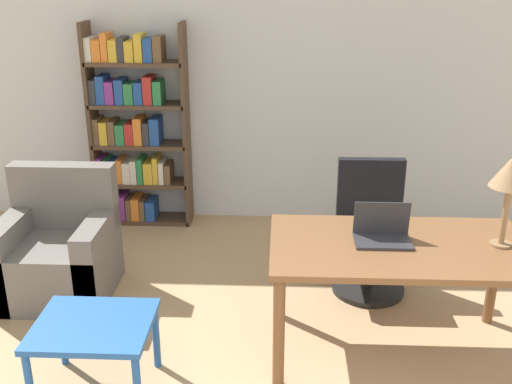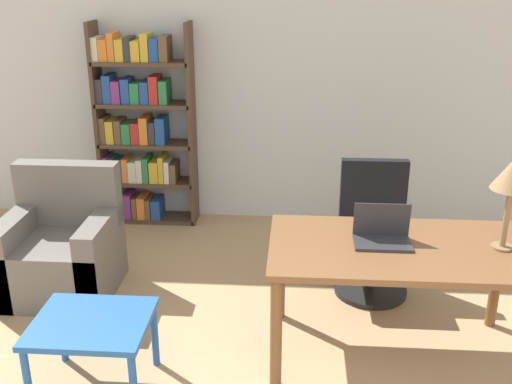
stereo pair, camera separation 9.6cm
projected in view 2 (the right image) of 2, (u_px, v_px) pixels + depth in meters
The scene contains 7 objects.
wall_back at pixel (274, 81), 5.56m from camera, with size 8.00×0.06×2.70m.
desk at pixel (399, 260), 3.65m from camera, with size 1.59×0.87×0.76m.
laptop at pixel (382, 234), 3.65m from camera, with size 0.34×0.22×0.23m.
office_chair at pixel (373, 236), 4.53m from camera, with size 0.55×0.55×1.00m.
side_table_blue at pixel (92, 330), 3.42m from camera, with size 0.66×0.57×0.47m.
armchair at pixel (62, 252), 4.55m from camera, with size 0.80×0.74×0.95m.
bookshelf at pixel (139, 130), 5.62m from camera, with size 0.91×0.28×1.90m.
Camera 2 is at (0.23, -1.04, 2.35)m, focal length 42.00 mm.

